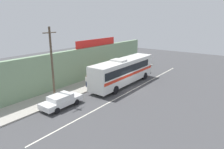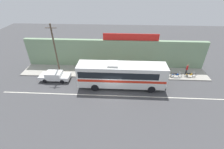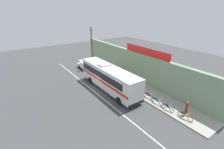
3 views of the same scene
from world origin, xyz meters
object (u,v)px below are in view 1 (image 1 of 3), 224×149
at_px(parked_car, 61,100).
at_px(utility_pole, 52,65).
at_px(intercity_bus, 123,70).
at_px(motorcycle_blue, 132,68).
at_px(motorcycle_black, 142,64).
at_px(pedestrian_by_curb, 137,61).
at_px(pedestrian_far_right, 104,74).
at_px(pedestrian_far_left, 87,80).
at_px(motorcycle_red, 137,67).
at_px(motorcycle_purple, 127,70).

height_order(parked_car, utility_pole, utility_pole).
bearing_deg(intercity_bus, motorcycle_blue, 21.22).
bearing_deg(motorcycle_black, utility_pole, -179.10).
xyz_separation_m(intercity_bus, parked_car, (-10.00, 1.12, -1.33)).
relative_size(pedestrian_by_curb, pedestrian_far_right, 1.06).
relative_size(intercity_bus, motorcycle_black, 6.49).
bearing_deg(parked_car, pedestrian_far_left, 18.64).
bearing_deg(parked_car, pedestrian_far_right, 12.40).
bearing_deg(pedestrian_far_left, intercity_bus, -37.89).
xyz_separation_m(intercity_bus, motorcycle_red, (8.62, 2.66, -1.50)).
bearing_deg(intercity_bus, pedestrian_far_right, 92.49).
bearing_deg(pedestrian_by_curb, utility_pole, -176.88).
bearing_deg(pedestrian_by_curb, pedestrian_far_right, -178.15).
xyz_separation_m(intercity_bus, motorcycle_blue, (6.97, 2.71, -1.50)).
height_order(intercity_bus, pedestrian_far_right, intercity_bus).
height_order(utility_pole, pedestrian_far_right, utility_pole).
height_order(intercity_bus, motorcycle_black, intercity_bus).
distance_m(parked_car, utility_pole, 3.84).
distance_m(parked_car, pedestrian_by_curb, 20.60).
height_order(motorcycle_red, pedestrian_far_right, pedestrian_far_right).
distance_m(intercity_bus, pedestrian_by_curb, 11.09).
bearing_deg(parked_car, pedestrian_by_curb, 7.00).
relative_size(parked_car, motorcycle_blue, 2.31).
distance_m(motorcycle_black, motorcycle_purple, 5.42).
height_order(motorcycle_purple, pedestrian_by_curb, pedestrian_by_curb).
relative_size(intercity_bus, pedestrian_far_left, 7.58).
bearing_deg(pedestrian_far_right, intercity_bus, -87.51).
distance_m(utility_pole, pedestrian_far_left, 6.58).
bearing_deg(motorcycle_purple, pedestrian_by_curb, 9.17).
bearing_deg(intercity_bus, utility_pole, 165.41).
distance_m(pedestrian_by_curb, pedestrian_far_right, 10.59).
bearing_deg(pedestrian_far_right, utility_pole, -175.48).
height_order(utility_pole, motorcycle_black, utility_pole).
relative_size(intercity_bus, motorcycle_purple, 6.52).
distance_m(utility_pole, motorcycle_purple, 15.56).
distance_m(parked_car, motorcycle_purple, 15.47).
relative_size(intercity_bus, parked_car, 2.67).
bearing_deg(motorcycle_blue, pedestrian_by_curb, 14.91).
height_order(motorcycle_black, pedestrian_by_curb, pedestrian_by_curb).
bearing_deg(motorcycle_black, motorcycle_purple, -179.55).
height_order(motorcycle_blue, motorcycle_purple, same).
xyz_separation_m(motorcycle_blue, pedestrian_far_right, (-7.11, 0.58, 0.52)).
distance_m(motorcycle_black, motorcycle_blue, 3.83).
bearing_deg(motorcycle_black, pedestrian_far_left, 178.92).
relative_size(motorcycle_red, pedestrian_far_right, 1.11).
relative_size(pedestrian_by_curb, pedestrian_far_left, 1.09).
distance_m(intercity_bus, pedestrian_far_left, 5.20).
bearing_deg(parked_car, intercity_bus, -6.39).
bearing_deg(motorcycle_blue, motorcycle_purple, 176.19).
xyz_separation_m(utility_pole, motorcycle_black, (20.52, 0.32, -3.74)).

